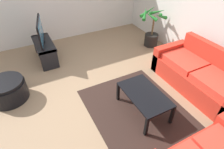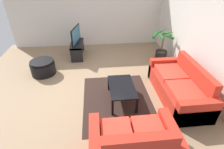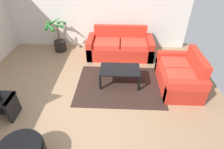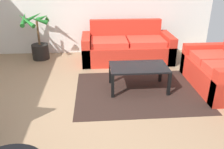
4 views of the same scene
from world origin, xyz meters
name	(u,v)px [view 2 (image 2 of 4)]	position (x,y,z in m)	size (l,w,h in m)	color
ground_plane	(89,84)	(0.00, 0.00, 0.00)	(6.60, 6.60, 0.00)	#937556
wall_back	(201,35)	(0.00, 3.00, 1.35)	(6.00, 0.06, 2.70)	silver
wall_left	(87,12)	(-3.00, 0.00, 1.35)	(0.06, 6.00, 2.70)	silver
couch_main	(179,87)	(0.77, 2.28, 0.30)	(2.05, 0.90, 0.90)	red
couch_loveseat	(133,144)	(2.28, 0.79, 0.30)	(0.90, 1.49, 0.90)	red
tv_stand	(77,48)	(-1.93, -0.42, 0.33)	(1.10, 0.45, 0.51)	black
tv	(76,35)	(-1.93, -0.42, 0.82)	(0.98, 0.24, 0.60)	black
coffee_table	(122,88)	(0.78, 0.82, 0.38)	(1.00, 0.60, 0.44)	black
area_rug	(117,100)	(0.78, 0.72, 0.00)	(2.20, 1.70, 0.01)	black
potted_palm	(162,48)	(-1.28, 2.55, 0.44)	(0.72, 0.76, 1.10)	black
ottoman	(43,67)	(-0.76, -1.41, 0.22)	(0.74, 0.74, 0.44)	black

